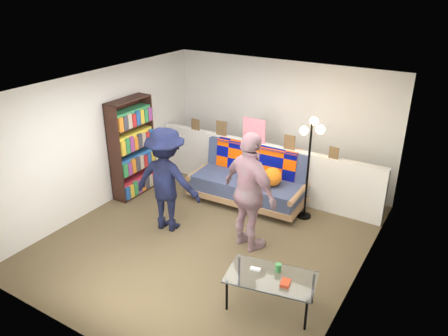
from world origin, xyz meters
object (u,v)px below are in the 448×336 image
object	(u,v)px
floor_lamp	(311,149)
person_right	(250,193)
coffee_table	(272,279)
bookshelf	(132,151)
person_left	(167,180)
futon_sofa	(250,180)

from	to	relation	value
floor_lamp	person_right	bearing A→B (deg)	-106.88
person_right	coffee_table	bearing A→B (deg)	152.21
bookshelf	coffee_table	xyz separation A→B (m)	(3.57, -1.50, -0.43)
person_right	floor_lamp	bearing A→B (deg)	-84.73
person_left	person_right	size ratio (longest dim) A/B	0.93
coffee_table	floor_lamp	bearing A→B (deg)	101.36
futon_sofa	bookshelf	xyz separation A→B (m)	(-2.03, -0.83, 0.44)
futon_sofa	person_left	xyz separation A→B (m)	(-0.71, -1.49, 0.44)
futon_sofa	coffee_table	xyz separation A→B (m)	(1.54, -2.33, 0.01)
bookshelf	person_right	world-z (taller)	person_right
coffee_table	floor_lamp	size ratio (longest dim) A/B	0.67
person_left	person_right	xyz separation A→B (m)	(1.39, 0.19, 0.06)
person_left	person_right	distance (m)	1.40
bookshelf	person_left	world-z (taller)	bookshelf
futon_sofa	person_right	size ratio (longest dim) A/B	1.14
coffee_table	floor_lamp	world-z (taller)	floor_lamp
bookshelf	person_left	xyz separation A→B (m)	(1.32, -0.66, 0.01)
bookshelf	coffee_table	bearing A→B (deg)	-22.75
futon_sofa	coffee_table	bearing A→B (deg)	-56.49
futon_sofa	floor_lamp	distance (m)	1.36
person_right	futon_sofa	bearing A→B (deg)	-40.34
coffee_table	futon_sofa	bearing A→B (deg)	123.51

